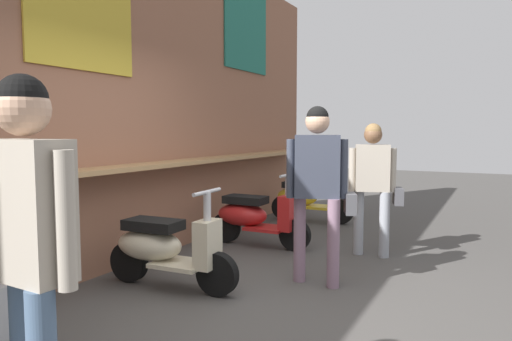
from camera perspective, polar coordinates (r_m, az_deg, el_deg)
ground_plane at (r=4.20m, az=0.97°, el=-16.15°), size 29.64×29.64×0.00m
market_stall_facade at (r=5.16m, az=-19.87°, el=9.52°), size 10.58×0.61×3.90m
scooter_cream at (r=4.66m, az=-11.05°, el=-9.10°), size 0.47×1.40×0.97m
scooter_red at (r=6.18m, az=-0.29°, el=-5.55°), size 0.46×1.40×0.97m
scooter_yellow at (r=7.90m, az=6.14°, el=-3.30°), size 0.46×1.40×0.97m
shopper_with_handbag at (r=4.59m, az=7.54°, el=-0.65°), size 0.45×0.66×1.74m
shopper_browsing at (r=2.28m, az=-25.85°, el=-6.20°), size 0.27×0.59×1.74m
shopper_passing at (r=5.79m, az=14.01°, el=-0.74°), size 0.41×0.64×1.59m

